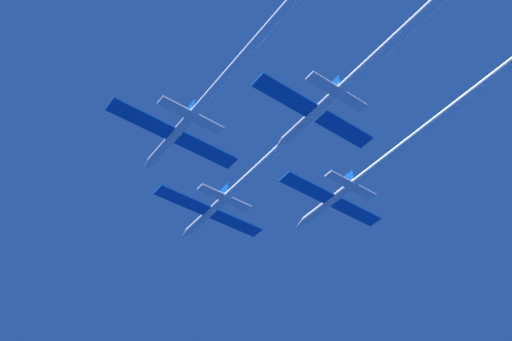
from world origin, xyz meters
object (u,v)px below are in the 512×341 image
object	(u,v)px
jet_lead	(284,144)
jet_right_wing	(416,135)
jet_left_wing	(236,65)
jet_slot	(424,12)

from	to	relation	value
jet_lead	jet_right_wing	bearing A→B (deg)	-41.53
jet_left_wing	jet_slot	bearing A→B (deg)	-52.64
jet_slot	jet_right_wing	bearing A→B (deg)	44.77
jet_lead	jet_slot	bearing A→B (deg)	-90.71
jet_lead	jet_left_wing	size ratio (longest dim) A/B	1.18
jet_left_wing	jet_slot	world-z (taller)	jet_slot
jet_slot	jet_left_wing	bearing A→B (deg)	127.36
jet_lead	jet_slot	world-z (taller)	jet_slot
jet_left_wing	jet_slot	xyz separation A→B (m)	(14.73, -19.30, 1.58)
jet_left_wing	jet_right_wing	world-z (taller)	jet_right_wing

